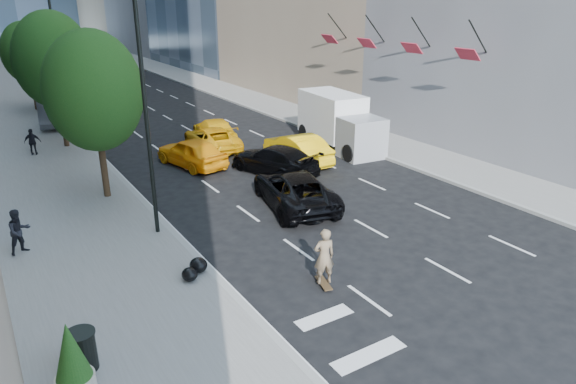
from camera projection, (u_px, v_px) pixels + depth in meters
ground at (351, 234)px, 20.28m from camera, size 160.00×160.00×0.00m
sidewalk_left at (16, 117)px, 39.55m from camera, size 6.00×120.00×0.15m
sidewalk_right at (236, 94)px, 48.96m from camera, size 4.00×120.00×0.15m
lamp_near at (148, 86)px, 18.24m from camera, size 2.13×0.22×10.00m
lamp_far at (59, 47)px, 32.49m from camera, size 2.13×0.22×10.00m
tree_near at (94, 91)px, 22.06m from camera, size 4.20×4.20×7.46m
tree_mid at (53, 60)px, 29.86m from camera, size 4.50×4.50×7.99m
tree_far at (27, 53)px, 40.40m from camera, size 3.90×3.90×6.92m
traffic_signal at (27, 49)px, 47.27m from camera, size 2.48×0.53×5.20m
facade_flags at (390, 42)px, 31.26m from camera, size 1.85×13.30×2.05m
skateboarder at (324, 260)px, 16.32m from camera, size 0.78×0.61×1.90m
black_sedan_lincoln at (294, 189)px, 22.75m from camera, size 3.85×6.13×1.58m
black_sedan_mercedes at (274, 160)px, 26.93m from camera, size 3.47×5.63×1.52m
taxi_a at (192, 152)px, 28.11m from camera, size 2.91×5.02×1.61m
taxi_b at (297, 148)px, 28.74m from camera, size 1.89×5.06×1.65m
taxi_c at (212, 139)px, 31.14m from camera, size 2.83×5.35×1.43m
taxi_d at (215, 130)px, 32.88m from camera, size 3.12×5.50×1.50m
city_bus at (73, 92)px, 40.07m from camera, size 6.68×13.20×3.59m
box_truck at (339, 121)px, 31.47m from camera, size 3.11×6.95×3.22m
pedestrian_a at (19, 231)px, 18.22m from camera, size 0.98×0.88×1.67m
pedestrian_b at (33, 142)px, 29.67m from camera, size 0.97×0.61×1.53m
trash_can at (82, 351)px, 12.57m from camera, size 0.68×0.68×1.01m
planter_shrub at (73, 365)px, 11.35m from camera, size 0.88×0.88×2.11m
garbage_bags at (195, 269)px, 16.92m from camera, size 1.02×0.98×0.50m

